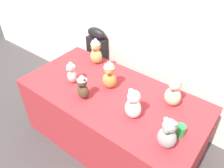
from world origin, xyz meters
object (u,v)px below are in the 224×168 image
object	(u,v)px
teddy_bear_blush	(72,72)
party_cup_green	(180,131)
teddy_bear_honey	(96,51)
teddy_bear_ginger	(109,75)
teddy_bear_snow	(133,105)
teddy_bear_cocoa	(83,87)
display_table	(112,118)
teddy_bear_sand	(173,93)
teddy_bear_ash	(167,134)
instrument_case	(98,62)

from	to	relation	value
teddy_bear_blush	party_cup_green	xyz separation A→B (m)	(1.24, 0.03, -0.07)
teddy_bear_honey	teddy_bear_ginger	xyz separation A→B (m)	(0.42, -0.27, -0.00)
teddy_bear_snow	teddy_bear_ginger	distance (m)	0.48
teddy_bear_blush	teddy_bear_cocoa	bearing A→B (deg)	2.13
display_table	teddy_bear_honey	size ratio (longest dim) A/B	5.81
teddy_bear_sand	teddy_bear_cocoa	world-z (taller)	teddy_bear_sand
teddy_bear_honey	teddy_bear_blush	size ratio (longest dim) A/B	1.26
teddy_bear_ginger	party_cup_green	size ratio (longest dim) A/B	3.00
teddy_bear_cocoa	teddy_bear_honey	bearing A→B (deg)	121.25
teddy_bear_blush	party_cup_green	size ratio (longest dim) A/B	2.42
teddy_bear_snow	teddy_bear_blush	xyz separation A→B (m)	(-0.81, 0.03, -0.01)
teddy_bear_ash	party_cup_green	size ratio (longest dim) A/B	2.74
instrument_case	teddy_bear_snow	size ratio (longest dim) A/B	3.44
instrument_case	teddy_bear_blush	distance (m)	0.85
teddy_bear_ash	party_cup_green	bearing A→B (deg)	74.87
instrument_case	teddy_bear_snow	bearing A→B (deg)	-36.23
teddy_bear_blush	teddy_bear_ginger	size ratio (longest dim) A/B	0.81
display_table	teddy_bear_sand	size ratio (longest dim) A/B	6.25
teddy_bear_cocoa	teddy_bear_ash	distance (m)	0.92
instrument_case	teddy_bear_ash	xyz separation A→B (m)	(1.47, -0.86, 0.36)
teddy_bear_cocoa	party_cup_green	xyz separation A→B (m)	(0.96, 0.15, -0.08)
teddy_bear_snow	party_cup_green	xyz separation A→B (m)	(0.43, 0.06, -0.09)
instrument_case	teddy_bear_ash	world-z (taller)	teddy_bear_ash
display_table	teddy_bear_ash	distance (m)	0.93
teddy_bear_blush	party_cup_green	distance (m)	1.24
teddy_bear_sand	teddy_bear_cocoa	bearing A→B (deg)	-144.91
teddy_bear_cocoa	teddy_bear_ginger	xyz separation A→B (m)	(0.10, 0.29, 0.02)
display_table	teddy_bear_honey	bearing A→B (deg)	146.26
display_table	teddy_bear_snow	distance (m)	0.64
teddy_bear_honey	teddy_bear_ginger	world-z (taller)	teddy_bear_honey
display_table	teddy_bear_ash	bearing A→B (deg)	-18.91
instrument_case	teddy_bear_blush	xyz separation A→B (m)	(0.27, -0.73, 0.35)
instrument_case	teddy_bear_honey	distance (m)	0.53
teddy_bear_cocoa	teddy_bear_snow	bearing A→B (deg)	11.10
instrument_case	teddy_bear_honey	xyz separation A→B (m)	(0.23, -0.28, 0.39)
instrument_case	teddy_bear_ginger	bearing A→B (deg)	-41.53
teddy_bear_snow	teddy_bear_cocoa	world-z (taller)	teddy_bear_snow
teddy_bear_snow	teddy_bear_ash	distance (m)	0.40
teddy_bear_sand	teddy_bear_ash	world-z (taller)	teddy_bear_sand
teddy_bear_honey	teddy_bear_ginger	bearing A→B (deg)	-35.22
teddy_bear_cocoa	teddy_bear_ash	xyz separation A→B (m)	(0.92, -0.02, 0.00)
display_table	teddy_bear_ginger	distance (m)	0.55
instrument_case	teddy_bear_ginger	size ratio (longest dim) A/B	3.18
teddy_bear_snow	instrument_case	bearing A→B (deg)	150.59
display_table	teddy_bear_snow	size ratio (longest dim) A/B	6.41
teddy_bear_sand	teddy_bear_ginger	xyz separation A→B (m)	(-0.64, -0.16, 0.02)
teddy_bear_cocoa	party_cup_green	size ratio (longest dim) A/B	2.60
teddy_bear_honey	teddy_bear_blush	bearing A→B (deg)	-86.50
teddy_bear_sand	party_cup_green	distance (m)	0.39
teddy_bear_snow	teddy_bear_sand	world-z (taller)	teddy_bear_sand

